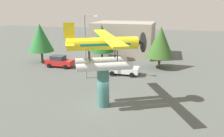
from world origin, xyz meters
TOP-DOWN VIEW (x-y plane):
  - ground_plane at (0.00, 0.00)m, footprint 140.00×140.00m
  - display_pedestal at (0.00, 0.00)m, footprint 1.10×1.10m
  - floatplane_monument at (0.12, 0.06)m, footprint 7.13×9.79m
  - car_near_red at (-10.56, 10.99)m, footprint 4.20×2.02m
  - car_mid_white at (-0.38, 9.84)m, footprint 4.20×2.02m
  - streetlight_primary at (-4.42, 7.14)m, footprint 1.84×0.28m
  - storefront_building at (-2.95, 22.00)m, footprint 10.81×7.89m
  - tree_west at (-14.89, 13.07)m, footprint 4.05×4.05m
  - tree_east at (-5.26, 15.70)m, footprint 3.98×3.98m
  - tree_center_back at (4.15, 14.49)m, footprint 4.05×4.05m

SIDE VIEW (x-z plane):
  - ground_plane at x=0.00m, z-range 0.00..0.00m
  - car_near_red at x=-10.56m, z-range 0.00..1.76m
  - car_mid_white at x=-0.38m, z-range 0.00..1.76m
  - display_pedestal at x=0.00m, z-range 0.00..3.73m
  - storefront_building at x=-2.95m, z-range 0.00..6.11m
  - tree_center_back at x=4.15m, z-range 0.83..7.01m
  - tree_east at x=-5.26m, z-range 0.86..7.02m
  - tree_west at x=-14.89m, z-range 0.89..7.20m
  - streetlight_primary at x=-4.42m, z-range 0.64..8.65m
  - floatplane_monument at x=0.12m, z-range 3.40..7.40m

